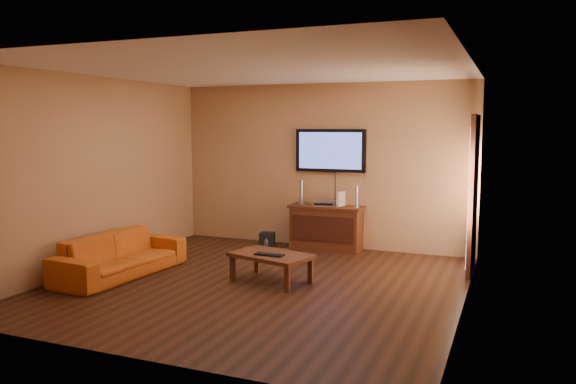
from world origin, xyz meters
The scene contains 14 objects.
ground_plane centered at (0.00, 0.00, 0.00)m, with size 5.00×5.00×0.00m, color black.
room_walls centered at (0.00, 0.62, 1.69)m, with size 5.00×5.00×5.00m.
french_door centered at (2.46, 1.70, 1.05)m, with size 0.07×1.02×2.22m.
media_console centered at (0.16, 2.26, 0.36)m, with size 1.20×0.46×0.72m.
television centered at (0.16, 2.45, 1.61)m, with size 1.18×0.08×0.70m.
coffee_table centered at (0.11, 0.15, 0.32)m, with size 1.14×0.86×0.37m.
sofa centered at (-1.91, -0.31, 0.37)m, with size 1.91×0.56×0.75m, color #C45715.
speaker_left centered at (-0.29, 2.30, 0.90)m, with size 0.11×0.11×0.39m.
speaker_right centered at (0.67, 2.23, 0.88)m, with size 0.10×0.10×0.35m.
av_receiver centered at (0.14, 2.24, 0.76)m, with size 0.35×0.25×0.08m, color silver.
game_console centered at (0.39, 2.31, 0.84)m, with size 0.05×0.18×0.24m, color white.
subwoofer centered at (-0.83, 2.12, 0.12)m, with size 0.23×0.23×0.23m, color black.
bottle centered at (-0.74, 1.88, 0.09)m, with size 0.06×0.06×0.18m.
keyboard centered at (0.13, 0.06, 0.38)m, with size 0.38×0.15×0.02m.
Camera 1 is at (2.96, -6.32, 2.00)m, focal length 35.00 mm.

